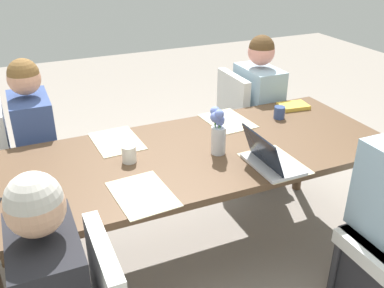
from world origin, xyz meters
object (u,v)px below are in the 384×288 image
at_px(chair_near_left_near, 244,121).
at_px(flower_vase, 218,130).
at_px(dining_table, 192,163).
at_px(person_near_left_near, 256,119).
at_px(chair_near_right_near, 26,159).
at_px(laptop_far_left_mid, 270,160).
at_px(coffee_mug_centre_left, 129,154).
at_px(coffee_mug_near_left, 279,112).
at_px(person_near_right_near, 38,157).
at_px(book_red_cover, 293,106).

distance_m(chair_near_left_near, flower_vase, 1.12).
relative_size(dining_table, person_near_left_near, 1.97).
distance_m(chair_near_right_near, laptop_far_left_mid, 1.65).
height_order(person_near_left_near, chair_near_right_near, person_near_left_near).
distance_m(laptop_far_left_mid, coffee_mug_centre_left, 0.75).
xyz_separation_m(coffee_mug_near_left, coffee_mug_centre_left, (1.09, 0.18, 0.01)).
height_order(chair_near_left_near, coffee_mug_centre_left, chair_near_left_near).
bearing_deg(person_near_right_near, chair_near_left_near, -179.31).
xyz_separation_m(dining_table, flower_vase, (-0.13, 0.07, 0.21)).
relative_size(laptop_far_left_mid, coffee_mug_near_left, 3.96).
bearing_deg(person_near_left_near, flower_vase, 45.75).
height_order(person_near_right_near, book_red_cover, person_near_right_near).
distance_m(dining_table, chair_near_left_near, 1.10).
bearing_deg(person_near_left_near, book_red_cover, 99.76).
distance_m(person_near_right_near, flower_vase, 1.27).
bearing_deg(coffee_mug_centre_left, coffee_mug_near_left, -170.78).
height_order(dining_table, flower_vase, flower_vase).
bearing_deg(dining_table, coffee_mug_centre_left, -5.31).
bearing_deg(person_near_right_near, book_red_cover, 166.75).
relative_size(chair_near_left_near, person_near_left_near, 0.75).
xyz_separation_m(chair_near_left_near, coffee_mug_centre_left, (1.15, 0.72, 0.30)).
relative_size(person_near_left_near, person_near_right_near, 1.00).
bearing_deg(person_near_left_near, laptop_far_left_mid, 61.11).
xyz_separation_m(coffee_mug_near_left, book_red_cover, (-0.20, -0.11, -0.03)).
bearing_deg(person_near_right_near, person_near_left_near, 178.59).
distance_m(person_near_right_near, book_red_cover, 1.79).
xyz_separation_m(person_near_left_near, chair_near_right_near, (1.73, -0.10, -0.03)).
bearing_deg(person_near_left_near, coffee_mug_centre_left, 28.18).
relative_size(dining_table, coffee_mug_centre_left, 24.86).
bearing_deg(flower_vase, person_near_right_near, -40.94).
bearing_deg(coffee_mug_near_left, dining_table, 16.04).
distance_m(dining_table, chair_near_right_near, 1.19).
relative_size(laptop_far_left_mid, book_red_cover, 1.60).
bearing_deg(laptop_far_left_mid, person_near_right_near, -43.78).
xyz_separation_m(dining_table, chair_near_left_near, (-0.79, -0.75, -0.18)).
height_order(person_near_left_near, coffee_mug_near_left, person_near_left_near).
distance_m(person_near_left_near, coffee_mug_centre_left, 1.41).
distance_m(person_near_right_near, coffee_mug_centre_left, 0.86).
height_order(chair_near_right_near, book_red_cover, chair_near_right_near).
height_order(laptop_far_left_mid, coffee_mug_centre_left, laptop_far_left_mid).
xyz_separation_m(flower_vase, coffee_mug_near_left, (-0.60, -0.28, -0.10)).
bearing_deg(person_near_right_near, coffee_mug_near_left, 161.18).
xyz_separation_m(chair_near_right_near, book_red_cover, (-1.80, 0.47, 0.26)).
bearing_deg(dining_table, chair_near_left_near, -136.56).
bearing_deg(laptop_far_left_mid, flower_vase, -54.93).
bearing_deg(person_near_right_near, coffee_mug_centre_left, 122.07).
distance_m(coffee_mug_near_left, coffee_mug_centre_left, 1.10).
height_order(chair_near_right_near, laptop_far_left_mid, laptop_far_left_mid).
relative_size(dining_table, flower_vase, 8.68).
relative_size(dining_table, coffee_mug_near_left, 29.11).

